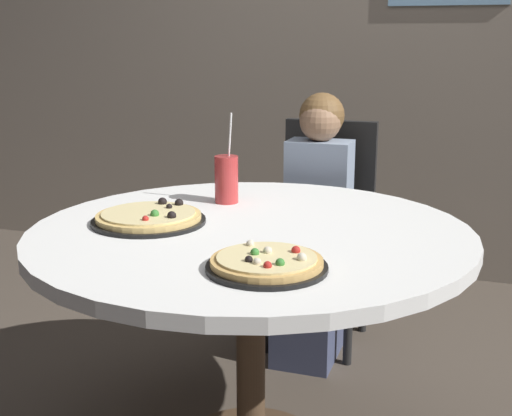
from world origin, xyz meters
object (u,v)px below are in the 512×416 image
at_px(diner_child, 314,241).
at_px(dining_table, 251,257).
at_px(soda_cup, 226,179).
at_px(chair_wooden, 324,220).
at_px(pizza_cheese, 267,263).
at_px(pizza_veggie, 149,218).

bearing_deg(diner_child, dining_table, -89.99).
height_order(dining_table, soda_cup, soda_cup).
xyz_separation_m(chair_wooden, pizza_cheese, (0.16, -1.29, 0.24)).
relative_size(dining_table, diner_child, 1.21).
height_order(diner_child, pizza_veggie, diner_child).
bearing_deg(pizza_cheese, pizza_veggie, 148.34).
distance_m(chair_wooden, pizza_cheese, 1.33).
xyz_separation_m(chair_wooden, diner_child, (-0.00, -0.18, -0.05)).
height_order(pizza_veggie, soda_cup, soda_cup).
distance_m(diner_child, soda_cup, 0.64).
relative_size(dining_table, pizza_cheese, 4.39).
distance_m(dining_table, diner_child, 0.80).
xyz_separation_m(chair_wooden, soda_cup, (-0.18, -0.68, 0.30)).
bearing_deg(chair_wooden, pizza_veggie, -107.18).
height_order(diner_child, pizza_cheese, diner_child).
distance_m(diner_child, pizza_veggie, 0.92).
height_order(chair_wooden, pizza_veggie, chair_wooden).
height_order(pizza_cheese, soda_cup, soda_cup).
xyz_separation_m(chair_wooden, pizza_veggie, (-0.31, -1.00, 0.24)).
relative_size(dining_table, chair_wooden, 1.38).
bearing_deg(diner_child, chair_wooden, 89.95).
xyz_separation_m(dining_table, pizza_veggie, (-0.31, -0.04, 0.10)).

